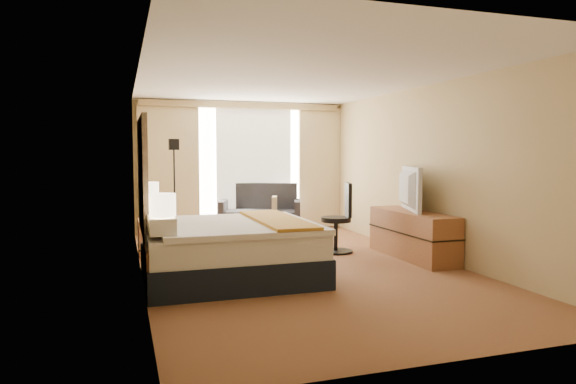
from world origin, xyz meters
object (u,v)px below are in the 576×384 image
object	(u,v)px
lamp_left	(163,206)
desk_chair	(340,222)
bed	(229,249)
floor_lamp	(174,170)
nightstand_left	(167,272)
loveseat	(261,217)
nightstand_right	(153,237)
media_dresser	(412,235)
lamp_right	(150,191)
television	(403,189)

from	to	relation	value
lamp_left	desk_chair	bearing A→B (deg)	32.54
bed	floor_lamp	xyz separation A→B (m)	(-0.39, 2.72, 0.91)
nightstand_left	loveseat	xyz separation A→B (m)	(2.15, 4.09, 0.05)
floor_lamp	desk_chair	distance (m)	2.99
loveseat	bed	bearing A→B (deg)	-92.30
nightstand_right	loveseat	distance (m)	2.68
floor_lamp	desk_chair	world-z (taller)	floor_lamp
desk_chair	lamp_left	distance (m)	3.44
bed	desk_chair	world-z (taller)	desk_chair
nightstand_right	media_dresser	world-z (taller)	media_dresser
nightstand_left	lamp_right	size ratio (longest dim) A/B	0.94
bed	lamp_left	world-z (taller)	lamp_left
desk_chair	lamp_left	world-z (taller)	lamp_left
nightstand_right	floor_lamp	xyz separation A→B (m)	(0.42, 0.85, 1.01)
bed	lamp_right	size ratio (longest dim) A/B	3.58
floor_lamp	lamp_left	world-z (taller)	floor_lamp
lamp_right	television	world-z (taller)	television
media_dresser	loveseat	world-z (taller)	loveseat
floor_lamp	television	xyz separation A→B (m)	(3.23, -2.11, -0.25)
television	media_dresser	bearing A→B (deg)	-146.07
nightstand_left	loveseat	bearing A→B (deg)	62.25
bed	lamp_left	bearing A→B (deg)	-141.24
nightstand_right	floor_lamp	distance (m)	1.38
desk_chair	nightstand_right	bearing A→B (deg)	-178.06
bed	television	distance (m)	2.98
lamp_right	lamp_left	bearing A→B (deg)	-89.86
nightstand_right	television	size ratio (longest dim) A/B	0.47
nightstand_left	loveseat	world-z (taller)	loveseat
nightstand_left	lamp_right	world-z (taller)	lamp_right
television	floor_lamp	bearing A→B (deg)	76.34
lamp_left	television	world-z (taller)	television
nightstand_left	loveseat	distance (m)	4.62
loveseat	media_dresser	bearing A→B (deg)	-44.16
nightstand_right	television	world-z (taller)	television
bed	lamp_right	xyz separation A→B (m)	(-0.85, 1.83, 0.63)
media_dresser	lamp_right	xyz separation A→B (m)	(-3.74, 1.40, 0.65)
floor_lamp	lamp_left	xyz separation A→B (m)	(-0.46, -3.40, -0.28)
nightstand_right	desk_chair	bearing A→B (deg)	-14.41
nightstand_left	media_dresser	size ratio (longest dim) A/B	0.31
desk_chair	lamp_right	bearing A→B (deg)	-176.94
media_dresser	desk_chair	bearing A→B (deg)	140.34
floor_lamp	desk_chair	size ratio (longest dim) A/B	1.64
media_dresser	television	world-z (taller)	television
lamp_left	lamp_right	size ratio (longest dim) A/B	1.02
nightstand_right	nightstand_left	bearing A→B (deg)	-90.00
media_dresser	lamp_right	size ratio (longest dim) A/B	3.08
media_dresser	lamp_left	xyz separation A→B (m)	(-3.74, -1.10, 0.66)
floor_lamp	lamp_left	bearing A→B (deg)	-97.62
nightstand_left	media_dresser	xyz separation A→B (m)	(3.70, 1.05, 0.07)
media_dresser	floor_lamp	distance (m)	4.12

